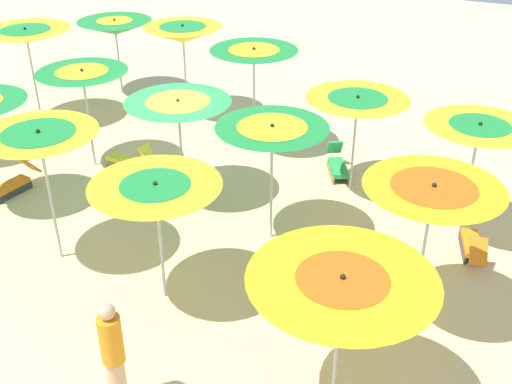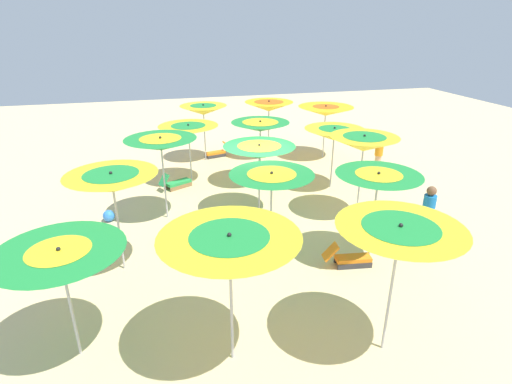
# 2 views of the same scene
# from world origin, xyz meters

# --- Properties ---
(ground) EXTENTS (41.65, 41.65, 0.04)m
(ground) POSITION_xyz_m (0.00, 0.00, -0.02)
(ground) COLOR beige
(beach_umbrella_2) EXTENTS (1.96, 1.96, 2.53)m
(beach_umbrella_2) POSITION_xyz_m (-2.94, 0.68, 2.26)
(beach_umbrella_2) COLOR #B2B2B7
(beach_umbrella_2) RESTS_ON ground
(beach_umbrella_3) EXTENTS (2.03, 2.03, 2.18)m
(beach_umbrella_3) POSITION_xyz_m (-3.11, -1.64, 1.93)
(beach_umbrella_3) COLOR #B2B2B7
(beach_umbrella_3) RESTS_ON ground
(beach_umbrella_4) EXTENTS (2.29, 2.29, 2.25)m
(beach_umbrella_4) POSITION_xyz_m (-4.20, -4.91, 2.00)
(beach_umbrella_4) COLOR #B2B2B7
(beach_umbrella_4) RESTS_ON ground
(beach_umbrella_5) EXTENTS (2.26, 2.26, 2.50)m
(beach_umbrella_5) POSITION_xyz_m (1.83, 5.34, 2.27)
(beach_umbrella_5) COLOR #B2B2B7
(beach_umbrella_5) RESTS_ON ground
(beach_umbrella_6) EXTENTS (1.97, 1.97, 2.31)m
(beach_umbrella_6) POSITION_xyz_m (0.28, 2.38, 2.09)
(beach_umbrella_6) COLOR #B2B2B7
(beach_umbrella_6) RESTS_ON ground
(beach_umbrella_7) EXTENTS (2.11, 2.11, 2.20)m
(beach_umbrella_7) POSITION_xyz_m (-0.12, -0.24, 1.96)
(beach_umbrella_7) COLOR #B2B2B7
(beach_umbrella_7) RESTS_ON ground
(beach_umbrella_8) EXTENTS (2.01, 2.01, 2.34)m
(beach_umbrella_8) POSITION_xyz_m (-0.75, -2.52, 2.12)
(beach_umbrella_8) COLOR #B2B2B7
(beach_umbrella_8) RESTS_ON ground
(beach_umbrella_9) EXTENTS (2.01, 2.01, 2.44)m
(beach_umbrella_9) POSITION_xyz_m (-1.91, -5.50, 2.20)
(beach_umbrella_9) COLOR #B2B2B7
(beach_umbrella_9) RESTS_ON ground
(beach_umbrella_10) EXTENTS (2.09, 2.09, 2.18)m
(beach_umbrella_10) POSITION_xyz_m (4.45, 4.56, 1.93)
(beach_umbrella_10) COLOR #B2B2B7
(beach_umbrella_10) RESTS_ON ground
(beach_umbrella_11) EXTENTS (2.02, 2.02, 2.47)m
(beach_umbrella_11) POSITION_xyz_m (3.79, 1.94, 2.21)
(beach_umbrella_11) COLOR #B2B2B7
(beach_umbrella_11) RESTS_ON ground
(beach_umbrella_12) EXTENTS (2.02, 2.02, 2.51)m
(beach_umbrella_12) POSITION_xyz_m (2.64, -0.60, 2.28)
(beach_umbrella_12) COLOR #B2B2B7
(beach_umbrella_12) RESTS_ON ground
(beach_umbrella_13) EXTENTS (2.10, 2.10, 2.17)m
(beach_umbrella_13) POSITION_xyz_m (1.62, -3.36, 1.95)
(beach_umbrella_13) COLOR #B2B2B7
(beach_umbrella_13) RESTS_ON ground
(beach_umbrella_14) EXTENTS (1.91, 1.91, 2.37)m
(beach_umbrella_14) POSITION_xyz_m (0.77, -5.79, 2.12)
(beach_umbrella_14) COLOR #B2B2B7
(beach_umbrella_14) RESTS_ON ground
(lounger_0) EXTENTS (1.18, 0.85, 0.63)m
(lounger_0) POSITION_xyz_m (2.21, -2.88, 0.21)
(lounger_0) COLOR olive
(lounger_0) RESTS_ON ground
(lounger_1) EXTENTS (0.41, 1.28, 0.70)m
(lounger_1) POSITION_xyz_m (0.45, 1.49, 0.21)
(lounger_1) COLOR olive
(lounger_1) RESTS_ON ground
(lounger_2) EXTENTS (1.25, 0.62, 0.62)m
(lounger_2) POSITION_xyz_m (0.21, -6.09, 0.21)
(lounger_2) COLOR #333338
(lounger_2) RESTS_ON ground
(lounger_3) EXTENTS (1.21, 0.48, 0.61)m
(lounger_3) POSITION_xyz_m (-1.47, 3.16, 0.21)
(lounger_3) COLOR #333338
(lounger_3) RESTS_ON ground
(beachgoer_1) EXTENTS (0.30, 0.30, 1.72)m
(beachgoer_1) POSITION_xyz_m (-5.30, -2.29, 0.90)
(beachgoer_1) COLOR #D8A87F
(beachgoer_1) RESTS_ON ground
(beach_ball) EXTENTS (0.34, 0.34, 0.34)m
(beach_ball) POSITION_xyz_m (4.33, -0.77, 0.17)
(beach_ball) COLOR #337FE5
(beach_ball) RESTS_ON ground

